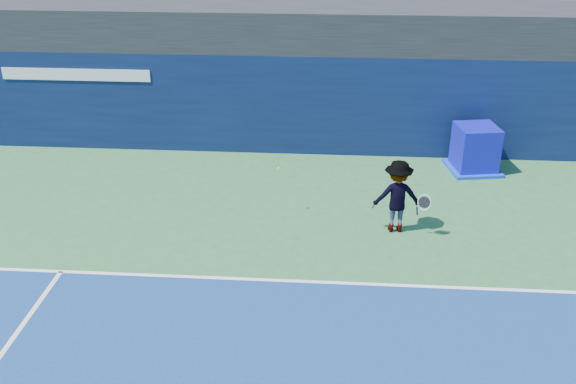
% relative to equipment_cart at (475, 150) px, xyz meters
% --- Properties ---
extents(ground, '(80.00, 80.00, 0.00)m').
position_rel_equipment_cart_xyz_m(ground, '(-4.75, -9.17, -0.60)').
color(ground, '#2E6739').
rests_on(ground, ground).
extents(baseline, '(24.00, 0.10, 0.01)m').
position_rel_equipment_cart_xyz_m(baseline, '(-4.75, -6.17, -0.60)').
color(baseline, white).
rests_on(baseline, ground).
extents(stadium_band, '(36.00, 3.00, 1.20)m').
position_rel_equipment_cart_xyz_m(stadium_band, '(-4.75, 2.33, 3.00)').
color(stadium_band, black).
rests_on(stadium_band, back_wall_assembly).
extents(back_wall_assembly, '(36.00, 1.03, 3.00)m').
position_rel_equipment_cart_xyz_m(back_wall_assembly, '(-4.75, 1.33, 0.90)').
color(back_wall_assembly, '#0A173B').
rests_on(back_wall_assembly, ground).
extents(equipment_cart, '(1.59, 1.59, 1.33)m').
position_rel_equipment_cart_xyz_m(equipment_cart, '(0.00, 0.00, 0.00)').
color(equipment_cart, '#0C0CA9').
rests_on(equipment_cart, ground).
extents(tennis_player, '(1.34, 0.75, 1.78)m').
position_rel_equipment_cart_xyz_m(tennis_player, '(-2.52, -3.78, 0.28)').
color(tennis_player, silver).
rests_on(tennis_player, ground).
extents(tennis_ball, '(0.07, 0.07, 0.07)m').
position_rel_equipment_cart_xyz_m(tennis_ball, '(-5.35, -3.11, 0.61)').
color(tennis_ball, '#C9DA18').
rests_on(tennis_ball, ground).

